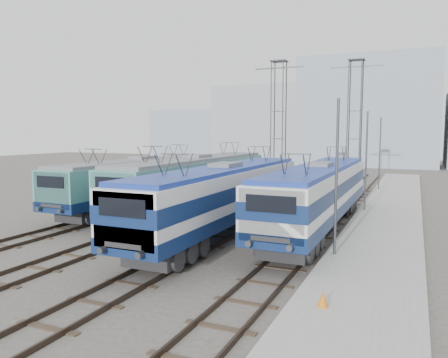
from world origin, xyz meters
The scene contains 15 objects.
ground centered at (0.00, 0.00, 0.00)m, with size 160.00×160.00×0.00m, color #514C47.
platform centered at (10.20, 8.00, 0.15)m, with size 4.00×70.00×0.30m, color #9E9E99.
locomotive_far_left centered at (-6.75, 9.85, 2.22)m, with size 2.82×17.84×3.36m.
locomotive_center_left centered at (-2.25, 9.94, 2.34)m, with size 2.98×18.83×3.54m.
locomotive_center_right centered at (2.25, 4.54, 2.34)m, with size 2.90×18.32×3.44m.
locomotive_far_right centered at (6.75, 7.52, 2.31)m, with size 2.87×18.14×3.41m.
catenary_tower_west centered at (0.00, 22.00, 6.64)m, with size 4.50×1.20×12.00m.
catenary_tower_east centered at (6.50, 24.00, 6.64)m, with size 4.50×1.20×12.00m.
mast_front centered at (8.60, 2.00, 3.50)m, with size 0.12×0.12×7.00m, color #3F4247.
mast_mid centered at (8.60, 14.00, 3.50)m, with size 0.12×0.12×7.00m, color #3F4247.
mast_rear centered at (8.60, 26.00, 3.50)m, with size 0.12×0.12×7.00m, color #3F4247.
safety_cone centered at (9.26, -3.99, 0.54)m, with size 0.35×0.35×0.49m, color orange.
building_west centered at (-14.00, 62.00, 7.00)m, with size 18.00×12.00×14.00m, color #99A0AA.
building_center centered at (4.00, 62.00, 9.00)m, with size 22.00×14.00×18.00m, color #919FB3.
building_far_west centered at (-30.00, 62.00, 5.00)m, with size 14.00×10.00×10.00m, color #919FB3.
Camera 1 is at (11.66, -16.88, 5.56)m, focal length 35.00 mm.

